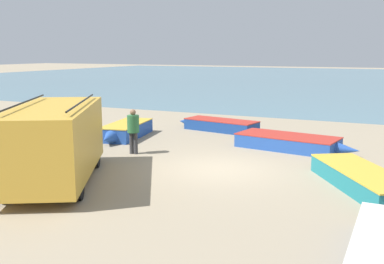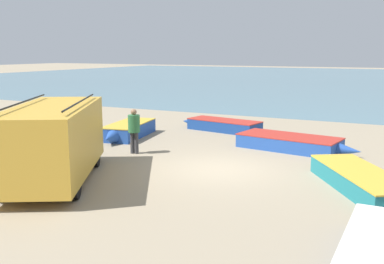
# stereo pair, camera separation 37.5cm
# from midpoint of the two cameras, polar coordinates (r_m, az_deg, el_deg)

# --- Properties ---
(ground_plane) EXTENTS (200.00, 200.00, 0.00)m
(ground_plane) POSITION_cam_midpoint_polar(r_m,az_deg,el_deg) (14.74, 3.99, -4.75)
(ground_plane) COLOR gray
(sea_water) EXTENTS (120.00, 80.00, 0.01)m
(sea_water) POSITION_cam_midpoint_polar(r_m,az_deg,el_deg) (65.51, 21.79, 6.17)
(sea_water) COLOR slate
(sea_water) RESTS_ON ground_plane
(parked_van) EXTENTS (4.44, 5.74, 2.39)m
(parked_van) POSITION_cam_midpoint_polar(r_m,az_deg,el_deg) (13.69, -16.39, -0.99)
(parked_van) COLOR gold
(parked_van) RESTS_ON ground_plane
(fishing_rowboat_0) EXTENTS (3.46, 4.76, 0.54)m
(fishing_rowboat_0) POSITION_cam_midpoint_polar(r_m,az_deg,el_deg) (13.56, 21.13, -5.58)
(fishing_rowboat_0) COLOR #1E757F
(fishing_rowboat_0) RESTS_ON ground_plane
(fishing_rowboat_1) EXTENTS (1.93, 4.13, 0.63)m
(fishing_rowboat_1) POSITION_cam_midpoint_polar(r_m,az_deg,el_deg) (20.25, -7.64, 0.22)
(fishing_rowboat_1) COLOR #234CA3
(fishing_rowboat_1) RESTS_ON ground_plane
(fishing_rowboat_2) EXTENTS (4.84, 2.25, 0.54)m
(fishing_rowboat_2) POSITION_cam_midpoint_polar(r_m,az_deg,el_deg) (18.02, 13.15, -1.35)
(fishing_rowboat_2) COLOR #234CA3
(fishing_rowboat_2) RESTS_ON ground_plane
(fishing_rowboat_3) EXTENTS (4.41, 1.92, 0.54)m
(fishing_rowboat_3) POSITION_cam_midpoint_polar(r_m,az_deg,el_deg) (21.85, 4.29, 0.89)
(fishing_rowboat_3) COLOR navy
(fishing_rowboat_3) RESTS_ON ground_plane
(fishing_rowboat_4) EXTENTS (4.10, 2.68, 0.63)m
(fishing_rowboat_4) POSITION_cam_midpoint_polar(r_m,az_deg,el_deg) (19.45, -20.09, -0.74)
(fishing_rowboat_4) COLOR #234CA3
(fishing_rowboat_4) RESTS_ON ground_plane
(fisherman_0) EXTENTS (0.44, 0.44, 1.69)m
(fisherman_0) POSITION_cam_midpoint_polar(r_m,az_deg,el_deg) (16.87, -6.75, 0.62)
(fisherman_0) COLOR #38383D
(fisherman_0) RESTS_ON ground_plane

